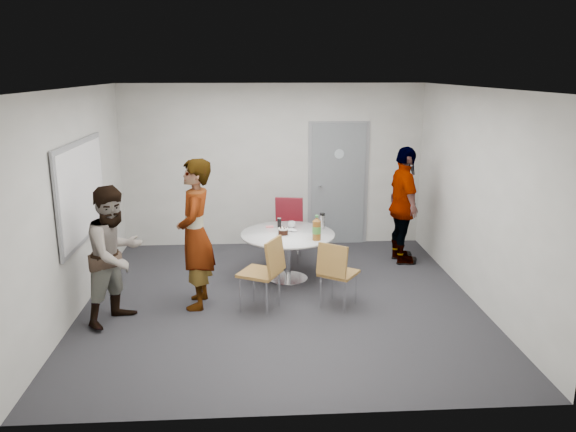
{
  "coord_description": "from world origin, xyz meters",
  "views": [
    {
      "loc": [
        -0.34,
        -6.77,
        2.92
      ],
      "look_at": [
        0.11,
        0.25,
        1.07
      ],
      "focal_mm": 35.0,
      "sensor_mm": 36.0,
      "label": 1
    }
  ],
  "objects": [
    {
      "name": "person_right",
      "position": [
        1.95,
        1.41,
        0.9
      ],
      "size": [
        0.49,
        1.08,
        1.8
      ],
      "primitive_type": "imported",
      "rotation": [
        0.0,
        0.0,
        1.61
      ],
      "color": "black",
      "rests_on": "floor"
    },
    {
      "name": "person_main",
      "position": [
        -1.06,
        -0.07,
        0.94
      ],
      "size": [
        0.46,
        0.69,
        1.88
      ],
      "primitive_type": "imported",
      "rotation": [
        0.0,
        0.0,
        -1.59
      ],
      "color": "#A5C6EA",
      "rests_on": "floor"
    },
    {
      "name": "ceiling",
      "position": [
        0.0,
        0.0,
        2.7
      ],
      "size": [
        5.0,
        5.0,
        0.0
      ],
      "primitive_type": "plane",
      "rotation": [
        3.14,
        0.0,
        0.0
      ],
      "color": "silver",
      "rests_on": "wall_back"
    },
    {
      "name": "whiteboard",
      "position": [
        -2.46,
        0.2,
        1.45
      ],
      "size": [
        0.04,
        1.9,
        1.25
      ],
      "color": "gray",
      "rests_on": "wall_left"
    },
    {
      "name": "chair_near_left",
      "position": [
        -0.19,
        -0.29,
        0.57
      ],
      "size": [
        0.63,
        0.61,
        0.94
      ],
      "rotation": [
        0.0,
        0.0,
        1.1
      ],
      "color": "brown",
      "rests_on": "floor"
    },
    {
      "name": "wall_right",
      "position": [
        2.5,
        0.0,
        1.35
      ],
      "size": [
        0.0,
        5.0,
        5.0
      ],
      "primitive_type": "plane",
      "rotation": [
        1.57,
        0.0,
        -1.57
      ],
      "color": "#B5B4AC",
      "rests_on": "floor"
    },
    {
      "name": "chair_far",
      "position": [
        0.2,
        1.71,
        0.59
      ],
      "size": [
        0.54,
        0.57,
        0.96
      ],
      "rotation": [
        0.0,
        0.0,
        2.95
      ],
      "color": "maroon",
      "rests_on": "floor"
    },
    {
      "name": "floor",
      "position": [
        0.0,
        0.0,
        0.0
      ],
      "size": [
        5.0,
        5.0,
        0.0
      ],
      "primitive_type": "plane",
      "color": "#252429",
      "rests_on": "ground"
    },
    {
      "name": "wall_front",
      "position": [
        0.0,
        -2.5,
        1.35
      ],
      "size": [
        5.0,
        0.0,
        5.0
      ],
      "primitive_type": "plane",
      "rotation": [
        -1.57,
        0.0,
        0.0
      ],
      "color": "#B5B4AC",
      "rests_on": "floor"
    },
    {
      "name": "table",
      "position": [
        0.17,
        0.74,
        0.6
      ],
      "size": [
        1.32,
        1.32,
        1.03
      ],
      "color": "white",
      "rests_on": "floor"
    },
    {
      "name": "wall_back",
      "position": [
        0.0,
        2.5,
        1.35
      ],
      "size": [
        5.0,
        0.0,
        5.0
      ],
      "primitive_type": "plane",
      "rotation": [
        1.57,
        0.0,
        0.0
      ],
      "color": "#B5B4AC",
      "rests_on": "floor"
    },
    {
      "name": "wall_left",
      "position": [
        -2.5,
        0.0,
        1.35
      ],
      "size": [
        0.0,
        5.0,
        5.0
      ],
      "primitive_type": "plane",
      "rotation": [
        1.57,
        0.0,
        1.57
      ],
      "color": "#B5B4AC",
      "rests_on": "floor"
    },
    {
      "name": "chair_near_right",
      "position": [
        0.67,
        -0.28,
        0.53
      ],
      "size": [
        0.59,
        0.6,
        0.86
      ],
      "rotation": [
        0.0,
        0.0,
        -0.6
      ],
      "color": "brown",
      "rests_on": "floor"
    },
    {
      "name": "door",
      "position": [
        1.1,
        2.48,
        1.03
      ],
      "size": [
        1.02,
        0.17,
        2.12
      ],
      "color": "gray",
      "rests_on": "wall_back"
    },
    {
      "name": "person_left",
      "position": [
        -1.95,
        -0.46,
        0.82
      ],
      "size": [
        0.96,
        1.01,
        1.65
      ],
      "primitive_type": "imported",
      "rotation": [
        0.0,
        0.0,
        0.99
      ],
      "color": "white",
      "rests_on": "floor"
    }
  ]
}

